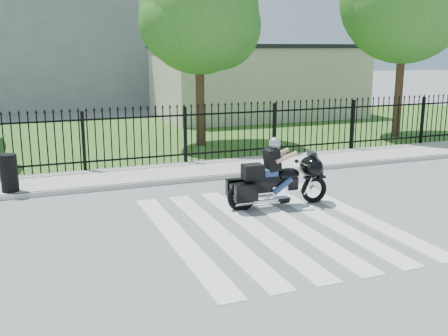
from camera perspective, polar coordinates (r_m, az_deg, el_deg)
name	(u,v)px	position (r m, az deg, el deg)	size (l,w,h in m)	color
ground	(274,226)	(10.71, 5.43, -6.30)	(120.00, 120.00, 0.00)	slate
crosswalk	(274,226)	(10.70, 5.43, -6.27)	(5.00, 5.50, 0.01)	silver
sidewalk	(196,171)	(15.14, -3.07, -0.28)	(40.00, 2.00, 0.12)	#ADAAA3
curb	(208,178)	(14.22, -1.80, -1.14)	(40.00, 0.12, 0.12)	#ADAAA3
grass_strip	(142,135)	(21.79, -8.87, 3.52)	(40.00, 12.00, 0.02)	#2A591E
iron_fence	(185,136)	(15.91, -4.24, 3.44)	(26.00, 0.04, 1.80)	black
tree_mid	(199,14)	(19.05, -2.71, 16.38)	(4.20, 4.20, 6.78)	#382316
building_low	(257,83)	(27.62, 3.61, 9.24)	(10.00, 6.00, 3.50)	beige
building_low_roof	(257,46)	(27.56, 3.67, 13.08)	(10.20, 6.20, 0.20)	black
building_tall	(39,6)	(35.13, -19.46, 16.28)	(15.00, 10.00, 12.00)	gray
motorcycle_rider	(276,178)	(11.83, 5.68, -1.07)	(2.47, 0.78, 1.63)	black
litter_bin	(9,173)	(13.63, -22.35, -0.51)	(0.41, 0.41, 0.91)	black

